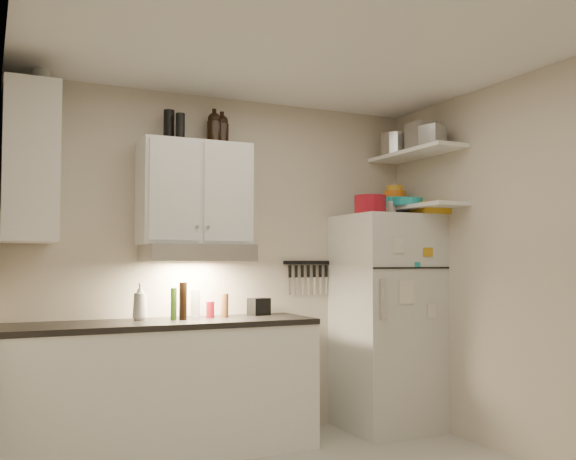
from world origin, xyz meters
name	(u,v)px	position (x,y,z in m)	size (l,w,h in m)	color
ceiling	(316,36)	(0.00, 0.00, 2.61)	(3.20, 3.00, 0.02)	white
back_wall	(225,265)	(0.00, 1.51, 1.30)	(3.20, 0.02, 2.60)	beige
left_wall	(1,267)	(-1.61, 0.00, 1.30)	(0.02, 3.00, 2.60)	beige
right_wall	(530,266)	(1.61, 0.00, 1.30)	(0.02, 3.00, 2.60)	beige
base_cabinet	(164,391)	(-0.55, 1.20, 0.44)	(2.10, 0.60, 0.88)	white
countertop	(164,324)	(-0.55, 1.20, 0.90)	(2.10, 0.62, 0.04)	black
upper_cabinet	(195,194)	(-0.30, 1.33, 1.83)	(0.80, 0.33, 0.75)	white
side_cabinet	(29,164)	(-1.44, 1.20, 1.95)	(0.33, 0.55, 1.00)	white
range_hood	(197,253)	(-0.30, 1.27, 1.39)	(0.76, 0.46, 0.12)	silver
fridge	(387,321)	(1.25, 1.16, 0.85)	(0.70, 0.68, 1.70)	silver
shelf_hi	(416,154)	(1.45, 1.02, 2.20)	(0.30, 0.95, 0.03)	white
shelf_lo	(416,208)	(1.45, 1.02, 1.76)	(0.30, 0.95, 0.03)	white
knife_strip	(307,263)	(0.70, 1.49, 1.32)	(0.42, 0.02, 0.03)	black
dutch_oven	(370,205)	(1.05, 1.08, 1.77)	(0.25, 0.25, 0.15)	maroon
book_stack	(431,209)	(1.52, 0.94, 1.75)	(0.23, 0.28, 0.10)	#C08E18
spice_jar	(392,208)	(1.27, 1.11, 1.76)	(0.07, 0.07, 0.11)	silver
stock_pot	(396,146)	(1.46, 1.30, 2.31)	(0.27, 0.27, 0.19)	silver
tin_a	(422,137)	(1.45, 0.93, 2.32)	(0.21, 0.19, 0.21)	#AAAAAD
tin_b	(432,136)	(1.40, 0.75, 2.29)	(0.15, 0.15, 0.15)	#AAAAAD
bowl_teal	(396,203)	(1.44, 1.30, 1.82)	(0.23, 0.23, 0.09)	teal
bowl_orange	(395,194)	(1.43, 1.29, 1.89)	(0.18, 0.18, 0.05)	orange
bowl_yellow	(395,188)	(1.43, 1.29, 1.94)	(0.14, 0.14, 0.05)	gold
plates	(408,202)	(1.37, 1.03, 1.80)	(0.24, 0.24, 0.06)	teal
growler_a	(214,129)	(-0.14, 1.38, 2.33)	(0.11, 0.11, 0.26)	black
growler_b	(222,130)	(-0.07, 1.40, 2.32)	(0.10, 0.10, 0.25)	black
thermos_a	(180,127)	(-0.43, 1.29, 2.30)	(0.07, 0.07, 0.19)	black
thermos_b	(169,126)	(-0.48, 1.38, 2.32)	(0.08, 0.08, 0.23)	black
side_jar	(41,80)	(-1.36, 1.32, 2.53)	(0.12, 0.12, 0.16)	silver
soap_bottle	(140,299)	(-0.70, 1.31, 1.07)	(0.11, 0.11, 0.29)	white
pepper_mill	(225,305)	(-0.08, 1.27, 1.01)	(0.05, 0.05, 0.17)	brown
oil_bottle	(174,304)	(-0.48, 1.23, 1.03)	(0.04, 0.04, 0.22)	#3D701C
vinegar_bottle	(183,301)	(-0.42, 1.21, 1.05)	(0.05, 0.05, 0.26)	black
clear_bottle	(195,304)	(-0.30, 1.31, 1.02)	(0.07, 0.07, 0.21)	silver
red_jar	(210,310)	(-0.19, 1.28, 0.98)	(0.06, 0.06, 0.12)	maroon
caddy	(259,307)	(0.22, 1.36, 0.98)	(0.15, 0.11, 0.13)	black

